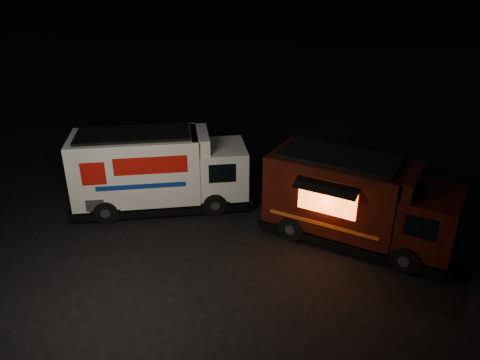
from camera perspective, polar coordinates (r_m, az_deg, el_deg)
name	(u,v)px	position (r m, az deg, el deg)	size (l,w,h in m)	color
ground	(165,246)	(15.89, -9.14, -7.94)	(80.00, 80.00, 0.00)	black
white_truck	(161,170)	(17.70, -9.60, 1.25)	(6.67, 2.28, 3.03)	white
red_truck	(360,201)	(15.75, 14.38, -2.55)	(6.34, 2.33, 2.95)	#3E110B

